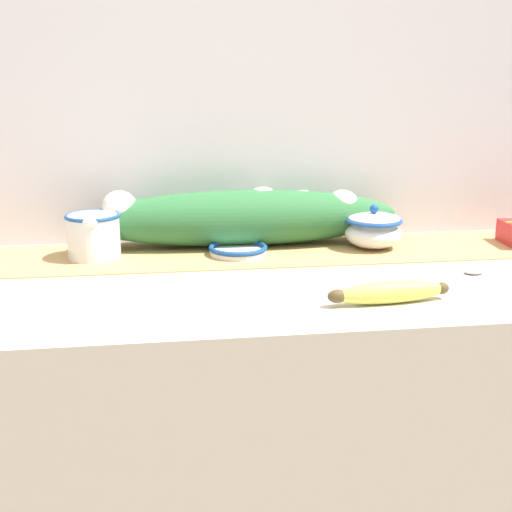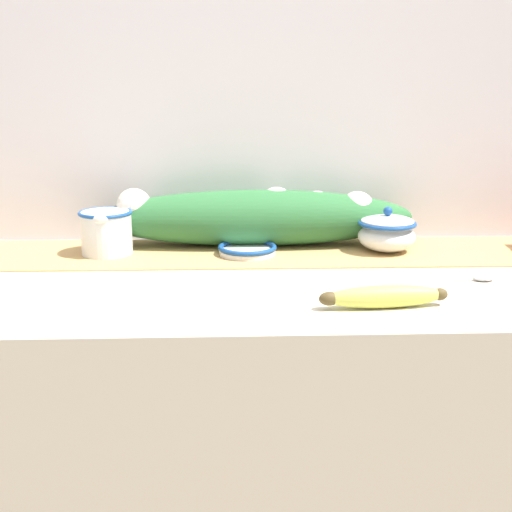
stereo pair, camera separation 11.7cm
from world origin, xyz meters
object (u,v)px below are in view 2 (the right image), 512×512
Objects in this scene: small_dish at (247,249)px; banana at (384,297)px; cream_pitcher at (106,230)px; spoon at (479,278)px; sugar_bowl at (387,232)px.

banana reaches higher than small_dish.
cream_pitcher is at bearing 176.78° from small_dish.
banana is 0.26m from spoon.
small_dish is at bearing -176.98° from sugar_bowl.
cream_pitcher is 0.60m from sugar_bowl.
sugar_bowl is at bearing 3.02° from small_dish.
sugar_bowl is at bearing -0.08° from cream_pitcher.
sugar_bowl is 0.82× the size of spoon.
cream_pitcher is 0.60× the size of banana.
small_dish reaches higher than spoon.
cream_pitcher is 0.86× the size of spoon.
small_dish is 0.47m from spoon.
banana is at bearing -34.81° from cream_pitcher.
sugar_bowl is (0.60, -0.00, -0.01)m from cream_pitcher.
sugar_bowl is 0.30m from small_dish.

